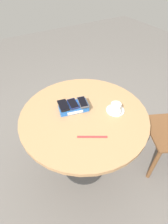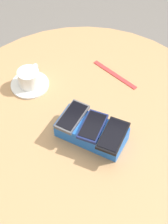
{
  "view_description": "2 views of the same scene",
  "coord_description": "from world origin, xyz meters",
  "px_view_note": "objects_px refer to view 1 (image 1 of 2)",
  "views": [
    {
      "loc": [
        -0.49,
        -0.81,
        1.64
      ],
      "look_at": [
        0.0,
        0.0,
        0.75
      ],
      "focal_mm": 28.0,
      "sensor_mm": 36.0,
      "label": 1
    },
    {
      "loc": [
        -0.18,
        0.78,
        1.72
      ],
      "look_at": [
        0.0,
        0.0,
        0.75
      ],
      "focal_mm": 60.0,
      "sensor_mm": 36.0,
      "label": 2
    }
  ],
  "objects_px": {
    "phone_black": "(63,105)",
    "phone_gray": "(83,102)",
    "round_table": "(84,125)",
    "coffee_cup": "(116,107)",
    "phone_box": "(74,107)",
    "phone_navy": "(73,104)",
    "saucer": "(115,110)",
    "lanyard_strap": "(92,137)"
  },
  "relations": [
    {
      "from": "phone_black",
      "to": "phone_gray",
      "type": "bearing_deg",
      "value": -17.07
    },
    {
      "from": "round_table",
      "to": "phone_gray",
      "type": "relative_size",
      "value": 7.02
    },
    {
      "from": "coffee_cup",
      "to": "round_table",
      "type": "bearing_deg",
      "value": 156.83
    },
    {
      "from": "round_table",
      "to": "phone_box",
      "type": "relative_size",
      "value": 4.08
    },
    {
      "from": "phone_box",
      "to": "phone_gray",
      "type": "relative_size",
      "value": 1.72
    },
    {
      "from": "round_table",
      "to": "phone_black",
      "type": "relative_size",
      "value": 6.96
    },
    {
      "from": "phone_navy",
      "to": "phone_black",
      "type": "bearing_deg",
      "value": 163.4
    },
    {
      "from": "phone_black",
      "to": "coffee_cup",
      "type": "xyz_separation_m",
      "value": [
        0.34,
        -0.2,
        -0.02
      ]
    },
    {
      "from": "phone_black",
      "to": "round_table",
      "type": "bearing_deg",
      "value": -41.74
    },
    {
      "from": "phone_gray",
      "to": "coffee_cup",
      "type": "bearing_deg",
      "value": -38.07
    },
    {
      "from": "phone_box",
      "to": "phone_gray",
      "type": "xyz_separation_m",
      "value": [
        0.07,
        -0.02,
        0.03
      ]
    },
    {
      "from": "phone_box",
      "to": "saucer",
      "type": "relative_size",
      "value": 1.71
    },
    {
      "from": "phone_box",
      "to": "phone_black",
      "type": "bearing_deg",
      "value": 162.25
    },
    {
      "from": "phone_box",
      "to": "lanyard_strap",
      "type": "bearing_deg",
      "value": -94.38
    },
    {
      "from": "phone_box",
      "to": "lanyard_strap",
      "type": "xyz_separation_m",
      "value": [
        -0.02,
        -0.3,
        -0.03
      ]
    },
    {
      "from": "round_table",
      "to": "saucer",
      "type": "bearing_deg",
      "value": -22.61
    },
    {
      "from": "phone_gray",
      "to": "coffee_cup",
      "type": "height_order",
      "value": "same"
    },
    {
      "from": "phone_box",
      "to": "round_table",
      "type": "bearing_deg",
      "value": -61.32
    },
    {
      "from": "round_table",
      "to": "coffee_cup",
      "type": "bearing_deg",
      "value": -23.17
    },
    {
      "from": "round_table",
      "to": "phone_navy",
      "type": "bearing_deg",
      "value": 119.57
    },
    {
      "from": "saucer",
      "to": "coffee_cup",
      "type": "distance_m",
      "value": 0.04
    },
    {
      "from": "round_table",
      "to": "coffee_cup",
      "type": "xyz_separation_m",
      "value": [
        0.22,
        -0.1,
        0.16
      ]
    },
    {
      "from": "coffee_cup",
      "to": "lanyard_strap",
      "type": "xyz_separation_m",
      "value": [
        -0.29,
        -0.12,
        -0.04
      ]
    },
    {
      "from": "round_table",
      "to": "phone_box",
      "type": "bearing_deg",
      "value": 118.68
    },
    {
      "from": "phone_navy",
      "to": "coffee_cup",
      "type": "xyz_separation_m",
      "value": [
        0.27,
        -0.18,
        -0.02
      ]
    },
    {
      "from": "coffee_cup",
      "to": "phone_gray",
      "type": "bearing_deg",
      "value": 141.93
    },
    {
      "from": "round_table",
      "to": "phone_gray",
      "type": "height_order",
      "value": "phone_gray"
    },
    {
      "from": "phone_gray",
      "to": "phone_navy",
      "type": "bearing_deg",
      "value": 162.48
    },
    {
      "from": "saucer",
      "to": "phone_black",
      "type": "bearing_deg",
      "value": 149.94
    },
    {
      "from": "phone_box",
      "to": "saucer",
      "type": "distance_m",
      "value": 0.32
    },
    {
      "from": "phone_box",
      "to": "phone_black",
      "type": "xyz_separation_m",
      "value": [
        -0.07,
        0.02,
        0.03
      ]
    },
    {
      "from": "phone_black",
      "to": "lanyard_strap",
      "type": "bearing_deg",
      "value": -81.26
    },
    {
      "from": "phone_black",
      "to": "coffee_cup",
      "type": "relative_size",
      "value": 1.31
    },
    {
      "from": "round_table",
      "to": "phone_navy",
      "type": "distance_m",
      "value": 0.21
    },
    {
      "from": "round_table",
      "to": "phone_navy",
      "type": "xyz_separation_m",
      "value": [
        -0.05,
        0.08,
        0.18
      ]
    },
    {
      "from": "round_table",
      "to": "lanyard_strap",
      "type": "height_order",
      "value": "lanyard_strap"
    },
    {
      "from": "saucer",
      "to": "coffee_cup",
      "type": "height_order",
      "value": "coffee_cup"
    },
    {
      "from": "phone_gray",
      "to": "lanyard_strap",
      "type": "xyz_separation_m",
      "value": [
        -0.09,
        -0.28,
        -0.06
      ]
    },
    {
      "from": "phone_box",
      "to": "lanyard_strap",
      "type": "distance_m",
      "value": 0.3
    },
    {
      "from": "coffee_cup",
      "to": "lanyard_strap",
      "type": "height_order",
      "value": "coffee_cup"
    },
    {
      "from": "phone_box",
      "to": "phone_navy",
      "type": "relative_size",
      "value": 1.88
    },
    {
      "from": "phone_box",
      "to": "phone_navy",
      "type": "bearing_deg",
      "value": 140.64
    }
  ]
}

